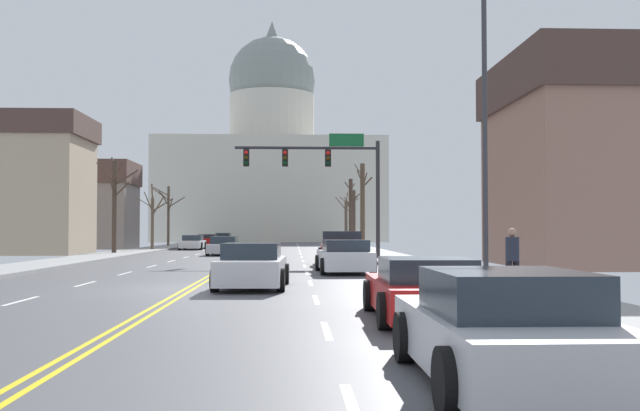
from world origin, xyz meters
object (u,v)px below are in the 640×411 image
(pedestrian_00, at_px, (512,256))
(sedan_oncoming_02, at_px, (207,241))
(sedan_oncoming_00, at_px, (224,246))
(sedan_oncoming_03, at_px, (223,239))
(sedan_near_03, at_px, (424,291))
(street_lamp_right, at_px, (476,107))
(sedan_near_04, at_px, (504,331))
(sedan_near_01, at_px, (345,257))
(pickup_truck_near_00, at_px, (342,250))
(signal_gantry, at_px, (326,168))
(sedan_oncoming_01, at_px, (193,243))
(sedan_near_02, at_px, (252,267))

(pedestrian_00, bearing_deg, sedan_oncoming_02, 104.96)
(sedan_oncoming_00, relative_size, sedan_oncoming_03, 1.03)
(sedan_near_03, relative_size, pedestrian_00, 2.85)
(street_lamp_right, xyz_separation_m, sedan_oncoming_03, (-13.00, 62.87, -4.47))
(sedan_near_04, xyz_separation_m, sedan_oncoming_00, (-6.80, 39.01, -0.01))
(sedan_near_04, xyz_separation_m, sedan_oncoming_02, (-10.65, 61.90, -0.02))
(street_lamp_right, distance_m, pedestrian_00, 4.33)
(sedan_near_04, distance_m, sedan_oncoming_03, 74.96)
(street_lamp_right, bearing_deg, sedan_near_03, -113.59)
(sedan_oncoming_00, height_order, pedestrian_00, pedestrian_00)
(sedan_near_01, distance_m, pedestrian_00, 10.48)
(street_lamp_right, xyz_separation_m, pickup_truck_near_00, (-2.65, 14.59, -4.34))
(street_lamp_right, xyz_separation_m, sedan_oncoming_02, (-13.36, 50.51, -4.49))
(street_lamp_right, height_order, sedan_oncoming_02, street_lamp_right)
(pickup_truck_near_00, xyz_separation_m, sedan_oncoming_02, (-10.71, 35.92, -0.16))
(sedan_oncoming_00, distance_m, pedestrian_00, 30.76)
(signal_gantry, height_order, street_lamp_right, street_lamp_right)
(sedan_near_01, height_order, sedan_oncoming_02, sedan_near_01)
(sedan_near_04, xyz_separation_m, pedestrian_00, (3.23, 9.94, 0.43))
(signal_gantry, xyz_separation_m, pickup_truck_near_00, (0.52, -4.68, -4.31))
(pedestrian_00, bearing_deg, street_lamp_right, 109.95)
(pickup_truck_near_00, relative_size, sedan_oncoming_00, 1.21)
(sedan_near_01, xyz_separation_m, sedan_oncoming_00, (-6.52, 19.21, -0.03))
(sedan_oncoming_01, distance_m, pedestrian_00, 44.04)
(sedan_near_03, bearing_deg, sedan_near_04, -91.70)
(sedan_near_02, bearing_deg, sedan_near_01, 65.29)
(signal_gantry, bearing_deg, sedan_oncoming_03, 102.71)
(signal_gantry, xyz_separation_m, sedan_near_01, (0.18, -10.86, -4.43))
(sedan_near_03, height_order, sedan_near_04, sedan_near_04)
(sedan_oncoming_01, distance_m, sedan_oncoming_02, 10.17)
(sedan_oncoming_02, bearing_deg, sedan_near_04, -80.24)
(signal_gantry, height_order, sedan_near_04, signal_gantry)
(sedan_near_01, height_order, sedan_near_04, sedan_near_01)
(street_lamp_right, bearing_deg, pickup_truck_near_00, 100.29)
(street_lamp_right, height_order, sedan_oncoming_01, street_lamp_right)
(street_lamp_right, distance_m, sedan_oncoming_03, 64.35)
(sedan_near_03, xyz_separation_m, sedan_oncoming_00, (-6.97, 33.43, 0.03))
(sedan_oncoming_00, xyz_separation_m, sedan_oncoming_01, (-3.84, 12.72, -0.02))
(signal_gantry, height_order, pedestrian_00, signal_gantry)
(sedan_oncoming_01, bearing_deg, sedan_oncoming_03, 89.11)
(sedan_near_01, distance_m, sedan_near_04, 19.80)
(sedan_oncoming_00, height_order, sedan_oncoming_02, sedan_oncoming_00)
(pickup_truck_near_00, distance_m, sedan_near_02, 13.58)
(signal_gantry, relative_size, pickup_truck_near_00, 1.43)
(street_lamp_right, height_order, sedan_near_03, street_lamp_right)
(sedan_near_04, xyz_separation_m, sedan_oncoming_03, (-10.29, 74.25, 0.00))
(pickup_truck_near_00, relative_size, sedan_oncoming_03, 1.24)
(sedan_near_04, bearing_deg, sedan_oncoming_03, 97.89)
(sedan_near_04, bearing_deg, sedan_oncoming_02, 99.76)
(signal_gantry, height_order, sedan_oncoming_01, signal_gantry)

